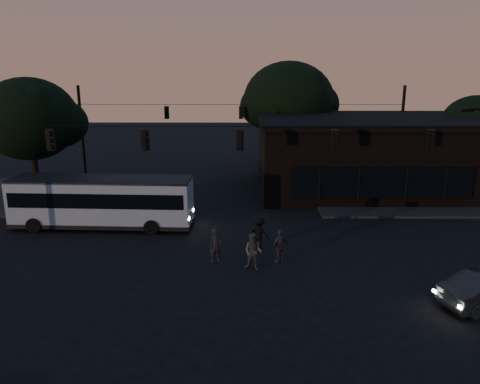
{
  "coord_description": "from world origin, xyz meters",
  "views": [
    {
      "loc": [
        0.12,
        -18.01,
        8.88
      ],
      "look_at": [
        0.0,
        4.0,
        3.0
      ],
      "focal_mm": 35.0,
      "sensor_mm": 36.0,
      "label": 1
    }
  ],
  "objects_px": {
    "building": "(363,154)",
    "pedestrian_b": "(253,252)",
    "pedestrian_a": "(216,246)",
    "pedestrian_c": "(280,246)",
    "bus": "(102,200)",
    "pedestrian_d": "(259,233)"
  },
  "relations": [
    {
      "from": "building",
      "to": "pedestrian_a",
      "type": "relative_size",
      "value": 9.5
    },
    {
      "from": "building",
      "to": "bus",
      "type": "relative_size",
      "value": 1.49
    },
    {
      "from": "pedestrian_c",
      "to": "building",
      "type": "bearing_deg",
      "value": -151.98
    },
    {
      "from": "building",
      "to": "pedestrian_a",
      "type": "height_order",
      "value": "building"
    },
    {
      "from": "pedestrian_b",
      "to": "bus",
      "type": "bearing_deg",
      "value": 165.69
    },
    {
      "from": "bus",
      "to": "building",
      "type": "bearing_deg",
      "value": 29.33
    },
    {
      "from": "pedestrian_b",
      "to": "pedestrian_c",
      "type": "relative_size",
      "value": 1.08
    },
    {
      "from": "building",
      "to": "pedestrian_a",
      "type": "bearing_deg",
      "value": -126.88
    },
    {
      "from": "pedestrian_a",
      "to": "pedestrian_d",
      "type": "distance_m",
      "value": 2.62
    },
    {
      "from": "pedestrian_b",
      "to": "building",
      "type": "bearing_deg",
      "value": 80.01
    },
    {
      "from": "building",
      "to": "pedestrian_d",
      "type": "distance_m",
      "value": 14.5
    },
    {
      "from": "pedestrian_c",
      "to": "pedestrian_a",
      "type": "bearing_deg",
      "value": -34.95
    },
    {
      "from": "bus",
      "to": "pedestrian_c",
      "type": "distance_m",
      "value": 10.97
    },
    {
      "from": "pedestrian_a",
      "to": "pedestrian_d",
      "type": "height_order",
      "value": "pedestrian_d"
    },
    {
      "from": "bus",
      "to": "pedestrian_a",
      "type": "height_order",
      "value": "bus"
    },
    {
      "from": "building",
      "to": "pedestrian_b",
      "type": "bearing_deg",
      "value": -120.28
    },
    {
      "from": "bus",
      "to": "pedestrian_b",
      "type": "xyz_separation_m",
      "value": [
        8.47,
        -5.84,
        -0.75
      ]
    },
    {
      "from": "pedestrian_b",
      "to": "pedestrian_d",
      "type": "xyz_separation_m",
      "value": [
        0.36,
        2.44,
        -0.01
      ]
    },
    {
      "from": "pedestrian_a",
      "to": "pedestrian_d",
      "type": "bearing_deg",
      "value": 19.1
    },
    {
      "from": "building",
      "to": "pedestrian_a",
      "type": "distance_m",
      "value": 16.99
    },
    {
      "from": "building",
      "to": "pedestrian_c",
      "type": "height_order",
      "value": "building"
    },
    {
      "from": "pedestrian_a",
      "to": "pedestrian_c",
      "type": "distance_m",
      "value": 3.0
    }
  ]
}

